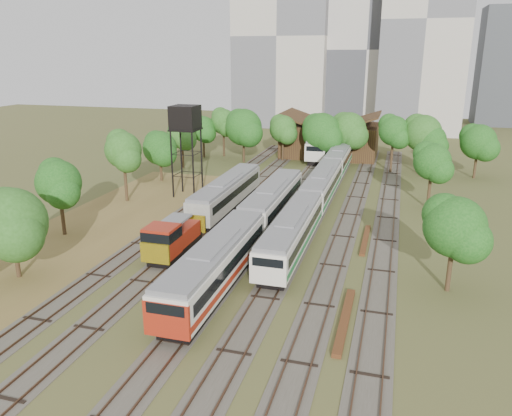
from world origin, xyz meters
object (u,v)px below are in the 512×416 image
(railcar_green_set, at_px, (322,186))
(shunter_locomotive, at_px, (171,239))
(water_tower, at_px, (185,120))
(railcar_red_set, at_px, (249,228))

(railcar_green_set, distance_m, shunter_locomotive, 23.51)
(water_tower, bearing_deg, railcar_green_set, 8.35)
(railcar_red_set, relative_size, shunter_locomotive, 4.27)
(railcar_red_set, relative_size, railcar_green_set, 0.66)
(railcar_red_set, relative_size, water_tower, 3.07)
(railcar_red_set, height_order, water_tower, water_tower)
(shunter_locomotive, relative_size, water_tower, 0.72)
(shunter_locomotive, bearing_deg, railcar_red_set, 32.48)
(railcar_red_set, bearing_deg, railcar_green_set, 77.09)
(railcar_green_set, relative_size, water_tower, 4.63)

